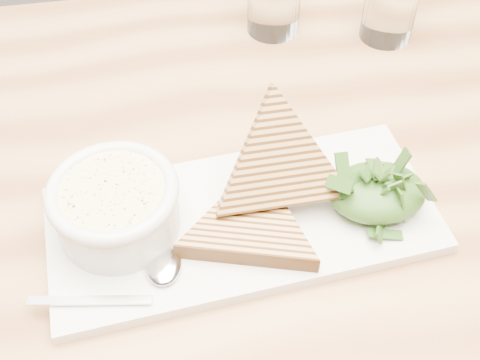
{
  "coord_description": "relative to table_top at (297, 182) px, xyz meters",
  "views": [
    {
      "loc": [
        -0.09,
        -0.56,
        1.24
      ],
      "look_at": [
        -0.03,
        -0.15,
        0.77
      ],
      "focal_mm": 45.0,
      "sensor_mm": 36.0,
      "label": 1
    }
  ],
  "objects": [
    {
      "name": "floor",
      "position": [
        -0.04,
        0.11,
        -0.7
      ],
      "size": [
        6.0,
        6.0,
        0.0
      ],
      "primitive_type": "plane",
      "color": "#676159",
      "rests_on": "ground"
    },
    {
      "name": "arugula_pile",
      "position": [
        0.07,
        -0.07,
        0.06
      ],
      "size": [
        0.11,
        0.1,
        0.05
      ],
      "primitive_type": null,
      "color": "#3E6C20",
      "rests_on": "platter"
    },
    {
      "name": "spoon_bowl",
      "position": [
        -0.16,
        -0.12,
        0.04
      ],
      "size": [
        0.04,
        0.05,
        0.01
      ],
      "primitive_type": "ellipsoid",
      "rotation": [
        0.0,
        0.0,
        -0.13
      ],
      "color": "silver",
      "rests_on": "platter"
    },
    {
      "name": "soup",
      "position": [
        -0.2,
        -0.06,
        0.09
      ],
      "size": [
        0.11,
        0.11,
        0.01
      ],
      "primitive_type": "cylinder",
      "color": "beige",
      "rests_on": "soup_bowl"
    },
    {
      "name": "soup_bowl",
      "position": [
        -0.2,
        -0.06,
        0.06
      ],
      "size": [
        0.13,
        0.13,
        0.05
      ],
      "primitive_type": "cylinder",
      "color": "silver",
      "rests_on": "platter"
    },
    {
      "name": "spoon_handle",
      "position": [
        -0.23,
        -0.15,
        0.04
      ],
      "size": [
        0.12,
        0.02,
        0.0
      ],
      "primitive_type": "cube",
      "rotation": [
        0.0,
        0.0,
        -0.13
      ],
      "color": "silver",
      "rests_on": "platter"
    },
    {
      "name": "platter",
      "position": [
        -0.08,
        -0.07,
        0.03
      ],
      "size": [
        0.43,
        0.23,
        0.01
      ],
      "primitive_type": "cube",
      "rotation": [
        0.0,
        0.0,
        0.11
      ],
      "color": "silver",
      "rests_on": "table_top"
    },
    {
      "name": "sandwich_lean",
      "position": [
        -0.03,
        -0.05,
        0.09
      ],
      "size": [
        0.17,
        0.18,
        0.19
      ],
      "primitive_type": null,
      "rotation": [
        0.9,
        0.0,
        0.04
      ],
      "color": "tan",
      "rests_on": "sandwich_flat"
    },
    {
      "name": "salad_base",
      "position": [
        0.07,
        -0.07,
        0.05
      ],
      "size": [
        0.1,
        0.08,
        0.04
      ],
      "primitive_type": "ellipsoid",
      "color": "#143411",
      "rests_on": "platter"
    },
    {
      "name": "bowl_rim",
      "position": [
        -0.2,
        -0.06,
        0.09
      ],
      "size": [
        0.13,
        0.13,
        0.01
      ],
      "primitive_type": "torus",
      "color": "silver",
      "rests_on": "soup_bowl"
    },
    {
      "name": "table_top",
      "position": [
        0.0,
        0.0,
        0.0
      ],
      "size": [
        1.26,
        0.86,
        0.04
      ],
      "primitive_type": "cube",
      "rotation": [
        0.0,
        0.0,
        0.03
      ],
      "color": "tan",
      "rests_on": "ground"
    },
    {
      "name": "glass_far",
      "position": [
        0.18,
        0.24,
        0.08
      ],
      "size": [
        0.07,
        0.07,
        0.11
      ],
      "primitive_type": "cylinder",
      "color": "white",
      "rests_on": "table_top"
    },
    {
      "name": "sandwich_flat",
      "position": [
        -0.07,
        -0.09,
        0.05
      ],
      "size": [
        0.2,
        0.2,
        0.02
      ],
      "primitive_type": null,
      "rotation": [
        0.0,
        0.0,
        -0.27
      ],
      "color": "tan",
      "rests_on": "platter"
    }
  ]
}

